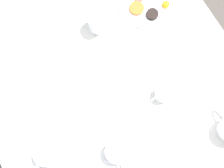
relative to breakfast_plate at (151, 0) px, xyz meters
name	(u,v)px	position (x,y,z in m)	size (l,w,h in m)	color
ground_plane	(112,110)	(0.32, 0.24, -0.75)	(8.00, 8.00, 0.00)	#4C4742
table	(112,88)	(0.32, 0.24, -0.07)	(1.03, 1.13, 0.74)	white
breakfast_plate	(151,0)	(0.00, 0.00, 0.00)	(0.27, 0.27, 0.04)	white
teacup_with_saucer_left	(47,155)	(0.67, 0.35, 0.02)	(0.14, 0.14, 0.07)	white
teacup_with_saucer_right	(117,152)	(0.44, 0.47, 0.02)	(0.14, 0.14, 0.07)	white
water_glass_short	(97,21)	(0.25, -0.01, 0.04)	(0.08, 0.08, 0.10)	white
creamer_jug	(163,94)	(0.17, 0.37, 0.02)	(0.09, 0.07, 0.06)	white
napkin_folded	(53,35)	(0.43, -0.07, -0.01)	(0.11, 0.15, 0.01)	white
fork_by_plate	(2,91)	(0.71, 0.04, -0.01)	(0.07, 0.16, 0.00)	silver
knife_by_plate	(1,41)	(0.63, -0.15, -0.01)	(0.03, 0.20, 0.00)	silver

